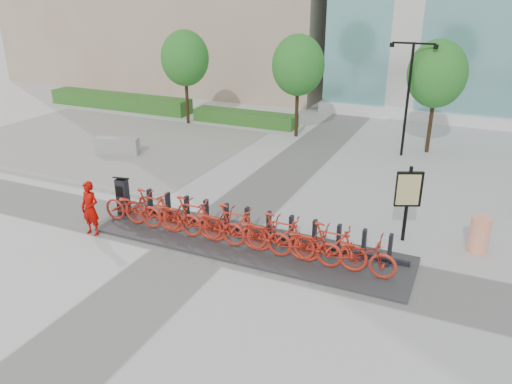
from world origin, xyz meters
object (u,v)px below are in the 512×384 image
at_px(kiosk, 123,196).
at_px(jersey_barrier, 117,146).
at_px(worker_red, 90,208).
at_px(map_sign, 408,192).
at_px(bike_0, 133,207).
at_px(construction_barrel, 479,234).

relative_size(kiosk, jersey_barrier, 0.69).
distance_m(worker_red, map_sign, 9.56).
height_order(jersey_barrier, map_sign, map_sign).
distance_m(bike_0, construction_barrel, 10.48).
distance_m(kiosk, worker_red, 1.45).
bearing_deg(kiosk, map_sign, 6.02).
bearing_deg(jersey_barrier, map_sign, -31.64).
bearing_deg(bike_0, kiosk, 58.83).
height_order(bike_0, construction_barrel, bike_0).
bearing_deg(map_sign, construction_barrel, -18.98).
xyz_separation_m(construction_barrel, jersey_barrier, (-15.47, 3.10, -0.16)).
height_order(construction_barrel, jersey_barrier, construction_barrel).
xyz_separation_m(worker_red, jersey_barrier, (-4.55, 6.84, -0.48)).
distance_m(bike_0, jersey_barrier, 7.93).
distance_m(worker_red, jersey_barrier, 8.23).
xyz_separation_m(bike_0, kiosk, (-0.73, 0.44, 0.09)).
relative_size(construction_barrel, map_sign, 0.46).
xyz_separation_m(bike_0, construction_barrel, (10.11, 2.74, -0.10)).
bearing_deg(construction_barrel, map_sign, -174.91).
xyz_separation_m(bike_0, map_sign, (8.04, 2.55, 0.92)).
height_order(worker_red, map_sign, map_sign).
xyz_separation_m(worker_red, construction_barrel, (10.92, 3.74, -0.32)).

